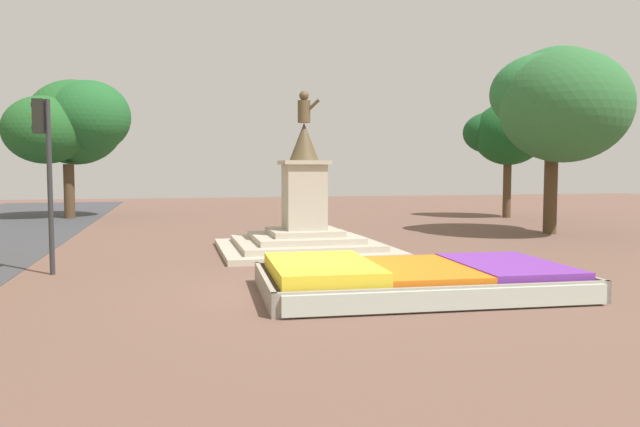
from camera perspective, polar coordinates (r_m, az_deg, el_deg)
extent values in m
plane|color=brown|center=(13.00, -1.32, -7.11)|extent=(83.72, 83.72, 0.00)
cube|color=#38281C|center=(13.01, 8.85, -6.25)|extent=(6.32, 3.64, 0.40)
cube|color=gray|center=(11.43, 11.73, -7.64)|extent=(6.36, 0.41, 0.44)
cube|color=gray|center=(14.62, 6.61, -4.99)|extent=(6.36, 0.41, 0.44)
cube|color=gray|center=(12.34, -5.10, -6.68)|extent=(0.27, 3.54, 0.44)
cube|color=gray|center=(14.34, 20.80, -5.42)|extent=(0.27, 3.54, 0.44)
cube|color=yellow|center=(12.44, 0.16, -5.07)|extent=(2.14, 3.23, 0.28)
cube|color=orange|center=(12.96, 8.86, -5.07)|extent=(2.14, 3.23, 0.14)
cube|color=#72339E|center=(13.74, 16.73, -4.62)|extent=(2.14, 3.23, 0.16)
cube|color=#B2BCAD|center=(11.38, 11.82, -7.68)|extent=(6.05, 0.49, 0.36)
cube|color=#B3A994|center=(19.12, -1.45, -3.22)|extent=(5.10, 5.10, 0.17)
cube|color=#B1A692|center=(19.10, -1.45, -2.71)|extent=(4.10, 4.10, 0.17)
cube|color=#B4AA96|center=(19.08, -1.45, -2.20)|extent=(3.11, 3.11, 0.17)
cube|color=#B1A793|center=(19.06, -1.45, -1.70)|extent=(2.11, 2.11, 0.17)
cube|color=#B2A893|center=(18.98, -1.46, 1.52)|extent=(1.19, 1.19, 1.97)
cube|color=#B2A893|center=(18.96, -1.46, 4.68)|extent=(1.41, 1.41, 0.12)
cone|color=brown|center=(18.97, -1.47, 6.59)|extent=(0.90, 0.90, 1.14)
cylinder|color=brown|center=(19.03, -1.47, 9.30)|extent=(0.38, 0.38, 0.66)
sphere|color=brown|center=(19.08, -1.48, 10.72)|extent=(0.29, 0.29, 0.29)
cylinder|color=brown|center=(18.96, -0.79, 9.72)|extent=(0.51, 0.38, 0.47)
cylinder|color=#2D2D33|center=(16.09, -23.46, 2.18)|extent=(0.12, 0.12, 4.16)
cube|color=black|center=(16.17, -24.33, 8.11)|extent=(0.25, 0.29, 0.80)
cylinder|color=#4B0808|center=(16.23, -24.83, 9.03)|extent=(0.03, 0.14, 0.14)
cylinder|color=yellow|center=(16.20, -24.80, 8.09)|extent=(0.03, 0.14, 0.14)
cylinder|color=#0D4211|center=(16.19, -24.77, 7.15)|extent=(0.03, 0.14, 0.14)
cylinder|color=#4C3823|center=(33.44, 16.73, 2.42)|extent=(0.41, 0.41, 3.25)
ellipsoid|color=#1A4C20|center=(33.48, 18.35, 8.26)|extent=(3.58, 3.69, 2.98)
ellipsoid|color=#164F20|center=(33.50, 16.89, 7.00)|extent=(3.60, 3.73, 3.19)
ellipsoid|color=#174C21|center=(33.70, 15.27, 7.13)|extent=(2.80, 2.63, 2.13)
cylinder|color=#4C3823|center=(25.73, 20.33, 1.80)|extent=(0.51, 0.51, 3.19)
ellipsoid|color=#2C6734|center=(26.38, 21.14, 10.51)|extent=(4.27, 3.68, 3.32)
ellipsoid|color=#2E6734|center=(24.79, 21.46, 9.11)|extent=(4.59, 4.94, 4.10)
ellipsoid|color=#2A6D36|center=(25.45, 19.68, 10.27)|extent=(3.95, 3.80, 3.01)
cylinder|color=#4C3823|center=(33.94, -21.95, 1.89)|extent=(0.53, 0.53, 2.74)
ellipsoid|color=#215D2A|center=(34.09, -20.30, 8.29)|extent=(4.05, 3.97, 3.68)
ellipsoid|color=#225B27|center=(34.95, -21.48, 7.76)|extent=(4.87, 4.46, 4.36)
ellipsoid|color=#235A25|center=(33.81, -23.85, 7.02)|extent=(4.06, 3.55, 3.35)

